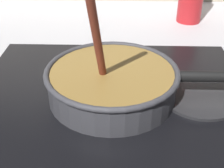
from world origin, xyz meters
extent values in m
cube|color=#B7B7BC|center=(0.00, 0.00, -0.02)|extent=(2.40, 1.60, 0.04)
cube|color=black|center=(0.08, 0.12, 0.01)|extent=(0.56, 0.48, 0.01)
torus|color=#592D0C|center=(0.08, 0.12, 0.02)|extent=(0.20, 0.20, 0.01)
cylinder|color=#262628|center=(0.25, 0.12, 0.01)|extent=(0.15, 0.15, 0.01)
cylinder|color=#38383D|center=(0.08, 0.12, 0.04)|extent=(0.25, 0.25, 0.06)
cylinder|color=olive|center=(0.08, 0.12, 0.04)|extent=(0.24, 0.24, 0.05)
torus|color=#38383D|center=(0.08, 0.12, 0.07)|extent=(0.26, 0.26, 0.01)
cylinder|color=black|center=(0.26, 0.12, 0.06)|extent=(0.12, 0.02, 0.02)
cylinder|color=beige|center=(0.04, 0.03, 0.06)|extent=(0.03, 0.03, 0.01)
cylinder|color=#E5CC7A|center=(0.15, 0.08, 0.06)|extent=(0.03, 0.03, 0.01)
cylinder|color=#EDD88C|center=(0.08, 0.11, 0.06)|extent=(0.03, 0.03, 0.01)
cylinder|color=#EDD88C|center=(0.13, 0.15, 0.06)|extent=(0.03, 0.03, 0.01)
cylinder|color=beige|center=(-0.01, 0.10, 0.06)|extent=(0.04, 0.04, 0.01)
cylinder|color=maroon|center=(0.05, 0.05, 0.19)|extent=(0.04, 0.14, 0.28)
cube|color=brown|center=(0.06, 0.11, 0.05)|extent=(0.03, 0.05, 0.01)
camera|label=1|loc=(0.09, -0.40, 0.36)|focal=50.06mm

